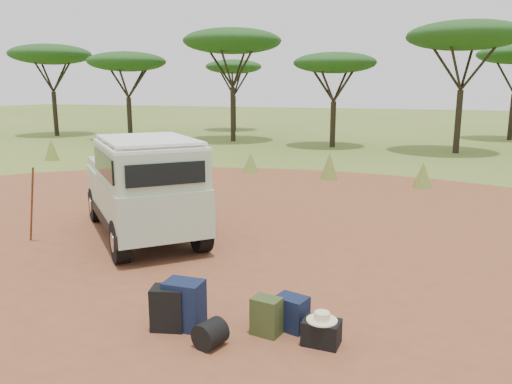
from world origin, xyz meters
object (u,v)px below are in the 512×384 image
(backpack_navy, at_px, (184,305))
(hard_case, at_px, (321,333))
(duffel_navy, at_px, (291,313))
(backpack_olive, at_px, (266,316))
(safari_vehicle, at_px, (143,189))
(backpack_black, at_px, (168,308))
(walking_staff, at_px, (32,205))

(backpack_navy, distance_m, hard_case, 1.75)
(backpack_navy, distance_m, duffel_navy, 1.36)
(backpack_olive, bearing_deg, backpack_navy, -159.99)
(safari_vehicle, xyz_separation_m, backpack_olive, (3.77, -3.04, -0.76))
(backpack_black, bearing_deg, walking_staff, 137.40)
(walking_staff, bearing_deg, backpack_navy, -92.35)
(safari_vehicle, bearing_deg, walking_staff, -102.90)
(hard_case, bearing_deg, backpack_olive, -178.89)
(safari_vehicle, bearing_deg, duffel_navy, 9.23)
(backpack_black, relative_size, backpack_navy, 0.89)
(safari_vehicle, bearing_deg, backpack_navy, -5.79)
(safari_vehicle, height_order, backpack_navy, safari_vehicle)
(backpack_olive, bearing_deg, duffel_navy, 53.19)
(backpack_olive, distance_m, hard_case, 0.70)
(backpack_navy, relative_size, backpack_olive, 1.30)
(walking_staff, bearing_deg, duffel_navy, -83.34)
(backpack_olive, bearing_deg, safari_vehicle, 149.75)
(backpack_navy, height_order, backpack_olive, backpack_navy)
(backpack_olive, height_order, duffel_navy, backpack_olive)
(duffel_navy, bearing_deg, backpack_navy, -146.57)
(safari_vehicle, xyz_separation_m, backpack_navy, (2.73, -3.24, -0.69))
(backpack_black, height_order, backpack_olive, backpack_black)
(backpack_olive, xyz_separation_m, hard_case, (0.69, 0.00, -0.09))
(backpack_black, distance_m, backpack_olive, 1.24)
(safari_vehicle, xyz_separation_m, hard_case, (4.46, -3.04, -0.85))
(backpack_navy, bearing_deg, walking_staff, 152.53)
(safari_vehicle, relative_size, backpack_navy, 6.73)
(walking_staff, height_order, duffel_navy, walking_staff)
(hard_case, bearing_deg, backpack_black, -169.65)
(safari_vehicle, height_order, backpack_olive, safari_vehicle)
(hard_case, bearing_deg, safari_vehicle, 146.76)
(backpack_navy, relative_size, hard_case, 1.45)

